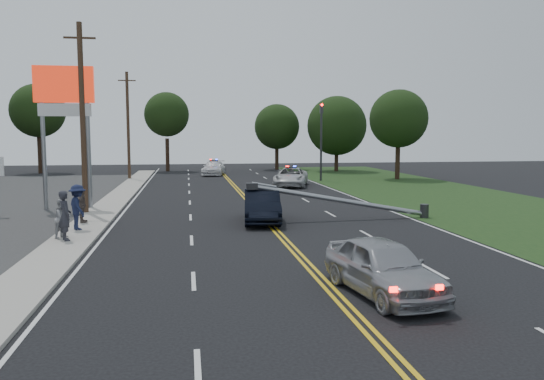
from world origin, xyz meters
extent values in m
plane|color=black|center=(0.00, 0.00, 0.00)|extent=(120.00, 120.00, 0.00)
cube|color=#A19C91|center=(-8.40, 10.00, 0.06)|extent=(1.80, 70.00, 0.12)
cube|color=#173313|center=(13.50, 10.00, 0.01)|extent=(12.00, 80.00, 0.01)
cube|color=gold|center=(0.00, 10.00, 0.01)|extent=(0.36, 80.00, 0.00)
cylinder|color=gray|center=(-11.70, 14.00, 3.50)|extent=(0.24, 0.24, 7.00)
cylinder|color=gray|center=(-9.30, 14.00, 3.50)|extent=(0.24, 0.24, 7.00)
cube|color=red|center=(-10.50, 14.00, 7.00)|extent=(3.20, 0.35, 2.00)
cube|color=white|center=(-10.50, 14.00, 5.60)|extent=(2.80, 0.30, 0.70)
cylinder|color=#2D2D30|center=(8.30, 30.00, 3.50)|extent=(0.20, 0.20, 7.00)
cube|color=#2D2D30|center=(8.30, 30.00, 6.60)|extent=(0.28, 0.28, 0.90)
sphere|color=#FF0C07|center=(8.30, 29.84, 6.90)|extent=(0.22, 0.22, 0.22)
cylinder|color=#2D2D30|center=(8.10, 8.00, 0.35)|extent=(0.44, 0.44, 0.70)
cylinder|color=gray|center=(3.67, 8.00, 0.98)|extent=(8.90, 0.24, 1.80)
cube|color=#2D2D30|center=(-0.76, 8.00, 1.76)|extent=(0.55, 0.32, 0.30)
cylinder|color=#382619|center=(-9.20, 12.00, 5.00)|extent=(0.28, 0.28, 10.00)
cube|color=#382619|center=(-9.20, 12.00, 9.20)|extent=(1.60, 0.10, 0.10)
cylinder|color=#382619|center=(-9.20, 34.00, 5.00)|extent=(0.28, 0.28, 10.00)
cube|color=#382619|center=(-9.20, 34.00, 9.20)|extent=(1.60, 0.10, 0.10)
cylinder|color=black|center=(-19.75, 44.19, 1.98)|extent=(0.44, 0.44, 3.96)
sphere|color=black|center=(-19.75, 44.19, 6.82)|extent=(5.78, 5.78, 5.78)
cylinder|color=black|center=(-6.05, 45.15, 1.89)|extent=(0.44, 0.44, 3.79)
sphere|color=black|center=(-6.05, 45.15, 6.52)|extent=(5.08, 5.08, 5.08)
cylinder|color=black|center=(6.92, 46.05, 1.50)|extent=(0.44, 0.44, 3.00)
sphere|color=black|center=(6.92, 46.05, 5.17)|extent=(5.41, 5.41, 5.41)
cylinder|color=black|center=(13.24, 42.08, 1.52)|extent=(0.44, 0.44, 3.04)
sphere|color=black|center=(13.24, 42.08, 5.24)|extent=(6.79, 6.79, 6.79)
cylinder|color=black|center=(15.95, 30.61, 1.66)|extent=(0.44, 0.44, 3.32)
sphere|color=black|center=(15.95, 30.61, 5.72)|extent=(5.47, 5.47, 5.47)
imported|color=black|center=(-0.27, 8.06, 0.79)|extent=(2.19, 4.97, 1.59)
imported|color=#9C9EA4|center=(1.25, -4.10, 0.75)|extent=(2.42, 4.63, 1.50)
imported|color=silver|center=(4.59, 25.38, 0.76)|extent=(3.94, 5.94, 1.52)
imported|color=silver|center=(-1.08, 38.46, 0.73)|extent=(2.96, 5.34, 1.47)
imported|color=#2A2A32|center=(-8.56, 4.21, 1.10)|extent=(0.72, 0.84, 1.95)
imported|color=#9D9DA1|center=(-8.77, 4.77, 0.91)|extent=(0.88, 0.95, 1.57)
imported|color=#181F3D|center=(-8.54, 6.59, 1.11)|extent=(1.23, 1.47, 1.97)
imported|color=#584C47|center=(-8.72, 8.47, 0.94)|extent=(0.47, 0.98, 1.63)
camera|label=1|loc=(-3.83, -17.19, 4.24)|focal=35.00mm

